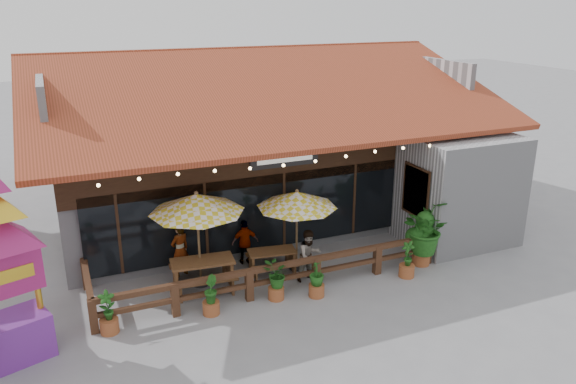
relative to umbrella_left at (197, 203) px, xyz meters
name	(u,v)px	position (x,y,z in m)	size (l,w,h in m)	color
ground	(324,275)	(3.47, -0.90, -2.45)	(100.00, 100.00, 0.00)	gray
restaurant_building	(255,150)	(3.74, 5.71, -0.25)	(15.50, 14.73, 6.09)	#B5B4BA
patio_railing	(255,274)	(1.22, -1.17, -1.84)	(10.00, 2.60, 0.92)	#4A291A
umbrella_left	(197,203)	(0.00, 0.00, 0.00)	(2.98, 2.98, 2.82)	brown
umbrella_right	(297,200)	(2.91, -0.17, -0.24)	(2.91, 2.91, 2.54)	brown
picnic_table_left	(203,269)	(0.02, -0.21, -1.89)	(1.89, 1.67, 0.84)	brown
picnic_table_right	(272,257)	(2.16, -0.05, -2.00)	(1.58, 1.42, 0.68)	brown
tropical_plant	(423,229)	(6.55, -1.39, -1.29)	(1.81, 1.89, 2.03)	brown
diner_a	(180,250)	(-0.39, 0.74, -1.64)	(0.60, 0.39, 1.63)	#321E10
diner_b	(309,256)	(2.95, -0.98, -1.68)	(0.75, 0.59, 1.55)	#321E10
diner_c	(245,242)	(1.62, 0.79, -1.75)	(0.82, 0.34, 1.40)	#321E10
planter_a	(108,315)	(-2.69, -1.54, -1.98)	(0.46, 0.46, 1.12)	brown
planter_b	(211,297)	(-0.17, -1.68, -1.97)	(0.44, 0.44, 1.08)	brown
planter_c	(276,279)	(1.66, -1.63, -1.85)	(0.74, 0.67, 1.07)	brown
planter_d	(317,279)	(2.74, -1.92, -1.94)	(0.55, 0.55, 1.06)	brown
planter_e	(407,262)	(5.68, -1.91, -1.99)	(0.46, 0.46, 1.12)	brown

